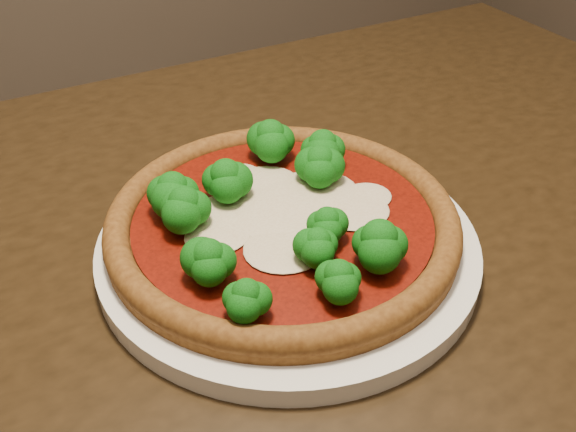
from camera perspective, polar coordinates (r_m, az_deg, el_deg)
name	(u,v)px	position (r m, az deg, el deg)	size (l,w,h in m)	color
dining_table	(250,346)	(0.60, -3.37, -11.49)	(1.31, 0.88, 0.75)	black
plate	(288,245)	(0.56, 0.00, -2.56)	(0.33, 0.33, 0.02)	white
pizza	(281,216)	(0.55, -0.63, 0.04)	(0.30, 0.30, 0.06)	brown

